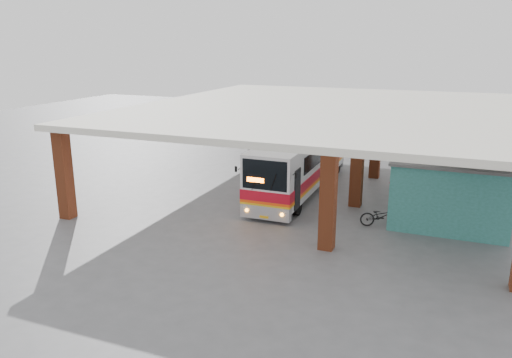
{
  "coord_description": "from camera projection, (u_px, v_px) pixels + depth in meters",
  "views": [
    {
      "loc": [
        7.44,
        -21.69,
        8.21
      ],
      "look_at": [
        -1.33,
        0.0,
        1.75
      ],
      "focal_mm": 35.0,
      "sensor_mm": 36.0,
      "label": 1
    }
  ],
  "objects": [
    {
      "name": "motorcycle",
      "position": [
        382.0,
        216.0,
        22.8
      ],
      "size": [
        2.05,
        1.21,
        1.02
      ],
      "primitive_type": "imported",
      "rotation": [
        0.0,
        0.0,
        1.87
      ],
      "color": "black",
      "rests_on": "ground"
    },
    {
      "name": "coach_bus",
      "position": [
        301.0,
        162.0,
        28.01
      ],
      "size": [
        2.53,
        11.75,
        3.42
      ],
      "rotation": [
        0.0,
        0.0,
        0.0
      ],
      "color": "silver",
      "rests_on": "ground"
    },
    {
      "name": "ground",
      "position": [
        281.0,
        216.0,
        24.26
      ],
      "size": [
        90.0,
        90.0,
        0.0
      ],
      "primitive_type": "plane",
      "color": "#515154",
      "rests_on": "ground"
    },
    {
      "name": "red_chair",
      "position": [
        396.0,
        180.0,
        29.16
      ],
      "size": [
        0.46,
        0.46,
        0.83
      ],
      "rotation": [
        0.0,
        0.0,
        -0.04
      ],
      "color": "red",
      "rests_on": "ground"
    },
    {
      "name": "brick_columns",
      "position": [
        336.0,
        154.0,
        27.63
      ],
      "size": [
        20.1,
        21.6,
        4.35
      ],
      "color": "#944020",
      "rests_on": "ground"
    },
    {
      "name": "pedestrian",
      "position": [
        282.0,
        202.0,
        23.35
      ],
      "size": [
        0.71,
        0.49,
        1.87
      ],
      "primitive_type": "imported",
      "rotation": [
        0.0,
        0.0,
        3.2
      ],
      "color": "red",
      "rests_on": "ground"
    },
    {
      "name": "shop_building",
      "position": [
        451.0,
        180.0,
        24.71
      ],
      "size": [
        5.2,
        8.2,
        3.11
      ],
      "color": "#296858",
      "rests_on": "ground"
    },
    {
      "name": "canopy_roof",
      "position": [
        328.0,
        108.0,
        28.69
      ],
      "size": [
        21.0,
        23.0,
        0.3
      ],
      "primitive_type": "cube",
      "color": "silver",
      "rests_on": "brick_columns"
    }
  ]
}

